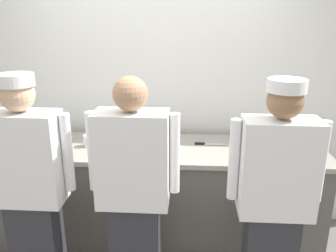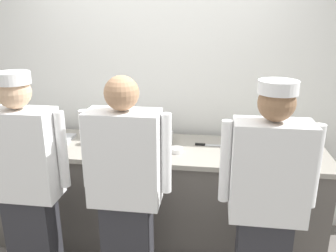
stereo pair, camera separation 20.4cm
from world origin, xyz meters
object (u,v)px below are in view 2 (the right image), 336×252
object	(u,v)px
chef_far_right	(267,203)
deli_cup	(90,139)
squeeze_bottle_primary	(279,146)
chef_center	(126,192)
plate_stack_front	(253,144)
mixing_bowl_steel	(156,137)
chef_near_left	(27,183)
ramekin_red_sauce	(251,158)
plate_stack_rear	(120,140)
chefs_knife	(208,145)
ramekin_yellow_sauce	(177,150)
sheet_tray	(42,140)

from	to	relation	value
chef_far_right	deli_cup	size ratio (longest dim) A/B	16.29
squeeze_bottle_primary	chef_center	bearing A→B (deg)	-149.73
chef_center	plate_stack_front	bearing A→B (deg)	41.32
chef_far_right	deli_cup	bearing A→B (deg)	152.20
mixing_bowl_steel	deli_cup	bearing A→B (deg)	-166.75
chef_near_left	ramekin_red_sauce	bearing A→B (deg)	19.38
chef_far_right	plate_stack_rear	bearing A→B (deg)	144.76
chef_near_left	plate_stack_front	xyz separation A→B (m)	(1.62, 0.81, 0.08)
chef_center	chefs_knife	bearing A→B (deg)	57.34
chef_far_right	squeeze_bottle_primary	xyz separation A→B (m)	(0.17, 0.68, 0.13)
plate_stack_front	ramekin_red_sauce	distance (m)	0.25
chef_center	chefs_knife	xyz separation A→B (m)	(0.53, 0.83, 0.05)
mixing_bowl_steel	ramekin_yellow_sauce	world-z (taller)	mixing_bowl_steel
chefs_knife	chef_near_left	bearing A→B (deg)	-146.21
plate_stack_front	mixing_bowl_steel	world-z (taller)	mixing_bowl_steel
ramekin_yellow_sauce	plate_stack_rear	bearing A→B (deg)	162.74
sheet_tray	deli_cup	distance (m)	0.47
chef_near_left	ramekin_yellow_sauce	distance (m)	1.17
chef_center	chefs_knife	size ratio (longest dim) A/B	6.10
ramekin_red_sauce	chef_center	bearing A→B (deg)	-147.70
plate_stack_front	chef_near_left	bearing A→B (deg)	-153.59
chef_center	squeeze_bottle_primary	distance (m)	1.27
mixing_bowl_steel	chefs_knife	distance (m)	0.47
chef_near_left	chefs_knife	world-z (taller)	chef_near_left
plate_stack_front	mixing_bowl_steel	bearing A→B (deg)	176.76
sheet_tray	ramekin_yellow_sauce	xyz separation A→B (m)	(1.25, -0.10, 0.01)
chef_near_left	chefs_knife	size ratio (longest dim) A/B	6.12
chef_center	squeeze_bottle_primary	world-z (taller)	chef_center
chef_near_left	plate_stack_front	distance (m)	1.81
plate_stack_front	chefs_knife	bearing A→B (deg)	176.43
chef_near_left	deli_cup	world-z (taller)	chef_near_left
plate_stack_front	mixing_bowl_steel	distance (m)	0.85
mixing_bowl_steel	squeeze_bottle_primary	world-z (taller)	squeeze_bottle_primary
plate_stack_rear	ramekin_yellow_sauce	xyz separation A→B (m)	(0.54, -0.17, -0.00)
ramekin_red_sauce	chefs_knife	world-z (taller)	ramekin_red_sauce
mixing_bowl_steel	squeeze_bottle_primary	bearing A→B (deg)	-11.57
deli_cup	chefs_knife	bearing A→B (deg)	6.01
mixing_bowl_steel	sheet_tray	distance (m)	1.04
chef_far_right	ramekin_red_sauce	xyz separation A→B (m)	(-0.05, 0.59, 0.06)
ramekin_red_sauce	mixing_bowl_steel	bearing A→B (deg)	160.11
chef_near_left	sheet_tray	bearing A→B (deg)	109.61
squeeze_bottle_primary	ramekin_yellow_sauce	distance (m)	0.82
sheet_tray	chef_center	bearing A→B (deg)	-37.05
plate_stack_rear	ramekin_red_sauce	size ratio (longest dim) A/B	2.71
plate_stack_rear	mixing_bowl_steel	bearing A→B (deg)	9.10
mixing_bowl_steel	ramekin_yellow_sauce	distance (m)	0.31
deli_cup	chef_far_right	bearing A→B (deg)	-27.80
mixing_bowl_steel	chef_center	bearing A→B (deg)	-93.92
ramekin_red_sauce	deli_cup	distance (m)	1.40
squeeze_bottle_primary	ramekin_red_sauce	world-z (taller)	squeeze_bottle_primary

